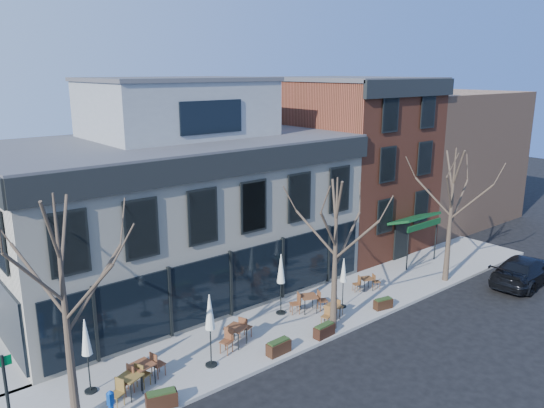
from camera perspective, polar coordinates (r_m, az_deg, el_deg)
ground at (r=26.06m, az=-4.50°, el=-12.30°), size 120.00×120.00×0.00m
sidewalk_front at (r=26.37m, az=4.17°, el=-11.77°), size 33.50×4.70×0.15m
corner_building at (r=28.53m, az=-10.41°, el=0.00°), size 18.39×10.39×11.10m
red_brick_building at (r=36.17m, az=7.79°, el=4.58°), size 8.20×11.78×11.18m
bg_building at (r=44.62m, az=15.62°, el=5.18°), size 12.00×12.00×10.00m
tree_corner at (r=18.26m, az=-21.31°, el=-10.64°), size 3.93×3.98×7.92m
tree_mid at (r=23.64m, az=6.85°, el=-5.21°), size 3.50×3.55×7.04m
tree_right at (r=30.47m, az=18.69°, el=-0.98°), size 3.72×3.77×7.48m
sign_pole at (r=18.59m, az=-26.55°, el=-18.33°), size 0.50×0.10×3.40m
parked_sedan at (r=32.89m, az=25.53°, el=-6.45°), size 5.62×2.66×1.58m
call_box at (r=19.66m, az=-16.95°, el=-19.96°), size 0.24×0.23×1.18m
cafe_set_0 at (r=20.79m, az=-15.01°, el=-18.14°), size 1.91×1.17×0.99m
cafe_set_1 at (r=21.32m, az=-13.74°, el=-17.11°), size 2.01×0.92×1.03m
cafe_set_2 at (r=23.34m, az=-3.88°, el=-13.75°), size 2.02×1.16×1.04m
cafe_set_3 at (r=26.27m, az=3.98°, el=-10.43°), size 1.95×1.23×1.02m
cafe_set_4 at (r=25.58m, az=6.51°, el=-11.38°), size 1.72×0.87×0.88m
cafe_set_5 at (r=29.09m, az=10.13°, el=-8.31°), size 1.61×0.97×0.83m
umbrella_0 at (r=20.68m, az=-19.37°, el=-13.75°), size 0.46×0.46×2.91m
umbrella_1 at (r=21.25m, az=-6.71°, el=-11.87°), size 0.49×0.49×3.06m
umbrella_2 at (r=25.40m, az=0.97°, el=-7.32°), size 0.49×0.49×3.04m
umbrella_3 at (r=26.43m, az=7.70°, el=-7.35°), size 0.41×0.41×2.56m
planter_0 at (r=20.11m, az=-11.80°, el=-19.86°), size 1.17×0.74×0.61m
planter_1 at (r=22.80m, az=0.72°, el=-15.12°), size 1.09×0.46×0.60m
planter_2 at (r=24.20m, az=5.63°, el=-13.37°), size 1.05×0.47×0.58m
planter_3 at (r=27.20m, az=11.87°, el=-10.43°), size 1.02×0.58×0.54m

